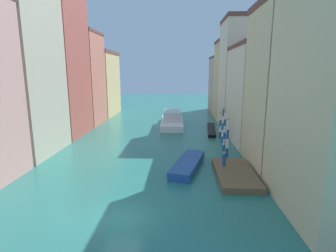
% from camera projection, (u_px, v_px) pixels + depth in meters
% --- Properties ---
extents(ground_plane, '(154.00, 154.00, 0.00)m').
position_uv_depth(ground_plane, '(156.00, 134.00, 41.64)').
color(ground_plane, '#28756B').
extents(building_left_1, '(7.21, 9.24, 19.77)m').
position_uv_depth(building_left_1, '(19.00, 69.00, 29.93)').
color(building_left_1, '#BCB299').
rests_on(building_left_1, ground).
extents(building_left_2, '(7.21, 9.38, 22.30)m').
position_uv_depth(building_left_2, '(56.00, 61.00, 38.91)').
color(building_left_2, '#B25147').
rests_on(building_left_2, ground).
extents(building_left_3, '(7.21, 8.62, 16.74)m').
position_uv_depth(building_left_3, '(80.00, 79.00, 48.43)').
color(building_left_3, '#C6705B').
rests_on(building_left_3, ground).
extents(building_left_4, '(7.21, 12.08, 14.10)m').
position_uv_depth(building_left_4, '(99.00, 83.00, 59.18)').
color(building_left_4, '#DBB77A').
rests_on(building_left_4, ground).
extents(building_right_1, '(7.21, 8.27, 16.17)m').
position_uv_depth(building_right_1, '(290.00, 87.00, 25.83)').
color(building_right_1, beige).
rests_on(building_right_1, ground).
extents(building_right_2, '(7.21, 11.88, 13.26)m').
position_uv_depth(building_right_2, '(259.00, 94.00, 36.04)').
color(building_right_2, beige).
rests_on(building_right_2, ground).
extents(building_right_3, '(7.21, 8.76, 18.60)m').
position_uv_depth(building_right_3, '(242.00, 73.00, 45.92)').
color(building_right_3, beige).
rests_on(building_right_3, ground).
extents(building_right_4, '(7.21, 7.67, 15.82)m').
position_uv_depth(building_right_4, '(233.00, 80.00, 54.28)').
color(building_right_4, '#DBB77A').
rests_on(building_right_4, ground).
extents(building_right_5, '(7.21, 10.24, 13.13)m').
position_uv_depth(building_right_5, '(225.00, 85.00, 63.30)').
color(building_right_5, tan).
rests_on(building_right_5, ground).
extents(waterfront_dock, '(3.50, 7.52, 0.54)m').
position_uv_depth(waterfront_dock, '(235.00, 174.00, 24.59)').
color(waterfront_dock, brown).
rests_on(waterfront_dock, ground).
extents(person_on_dock, '(0.36, 0.36, 1.44)m').
position_uv_depth(person_on_dock, '(224.00, 159.00, 25.85)').
color(person_on_dock, '#234C93').
rests_on(person_on_dock, waterfront_dock).
extents(mooring_pole_0, '(0.29, 0.29, 4.56)m').
position_uv_depth(mooring_pole_0, '(228.00, 137.00, 29.79)').
color(mooring_pole_0, '#1E479E').
rests_on(mooring_pole_0, ground).
extents(mooring_pole_1, '(0.28, 0.28, 5.06)m').
position_uv_depth(mooring_pole_1, '(225.00, 131.00, 31.92)').
color(mooring_pole_1, '#1E479E').
rests_on(mooring_pole_1, ground).
extents(mooring_pole_2, '(0.29, 0.29, 4.92)m').
position_uv_depth(mooring_pole_2, '(223.00, 125.00, 35.75)').
color(mooring_pole_2, '#1E479E').
rests_on(mooring_pole_2, ground).
extents(mooring_pole_3, '(0.33, 0.33, 3.85)m').
position_uv_depth(mooring_pole_3, '(220.00, 125.00, 38.69)').
color(mooring_pole_3, '#1E479E').
rests_on(mooring_pole_3, ground).
extents(vaporetto_white, '(4.15, 12.28, 2.68)m').
position_uv_depth(vaporetto_white, '(172.00, 120.00, 47.83)').
color(vaporetto_white, white).
rests_on(vaporetto_white, ground).
extents(gondola_black, '(1.99, 9.48, 0.52)m').
position_uv_depth(gondola_black, '(211.00, 130.00, 43.38)').
color(gondola_black, black).
rests_on(gondola_black, ground).
extents(motorboat_0, '(3.92, 7.91, 0.78)m').
position_uv_depth(motorboat_0, '(188.00, 164.00, 26.77)').
color(motorboat_0, '#234C93').
rests_on(motorboat_0, ground).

